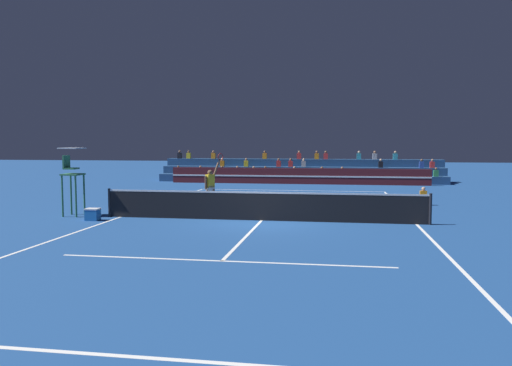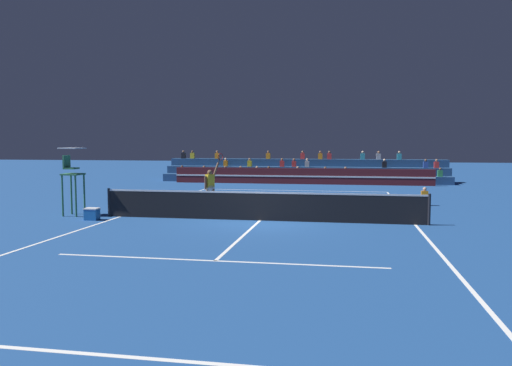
% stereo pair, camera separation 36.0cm
% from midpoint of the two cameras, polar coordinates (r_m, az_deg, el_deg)
% --- Properties ---
extents(ground_plane, '(120.00, 120.00, 0.00)m').
position_cam_midpoint_polar(ground_plane, '(18.39, 0.08, -4.31)').
color(ground_plane, navy).
extents(court_lines, '(11.10, 23.90, 0.01)m').
position_cam_midpoint_polar(court_lines, '(18.39, 0.08, -4.30)').
color(court_lines, white).
rests_on(court_lines, ground).
extents(tennis_net, '(12.00, 0.10, 1.10)m').
position_cam_midpoint_polar(tennis_net, '(18.32, 0.08, -2.63)').
color(tennis_net, black).
rests_on(tennis_net, ground).
extents(sponsor_banner_wall, '(18.00, 0.26, 1.10)m').
position_cam_midpoint_polar(sponsor_banner_wall, '(34.92, 4.44, 0.79)').
color(sponsor_banner_wall, '#51191E').
rests_on(sponsor_banner_wall, ground).
extents(bleacher_stand, '(20.80, 2.85, 2.28)m').
position_cam_midpoint_polar(bleacher_stand, '(37.43, 4.75, 1.20)').
color(bleacher_stand, navy).
rests_on(bleacher_stand, ground).
extents(umpire_chair, '(0.76, 0.84, 2.67)m').
position_cam_midpoint_polar(umpire_chair, '(20.75, -20.77, 1.17)').
color(umpire_chair, '#337047').
rests_on(umpire_chair, ground).
extents(ball_kid_courtside, '(0.30, 0.36, 0.84)m').
position_cam_midpoint_polar(ball_kid_courtside, '(24.06, 18.17, -1.65)').
color(ball_kid_courtside, black).
rests_on(ball_kid_courtside, ground).
extents(tennis_player, '(0.72, 0.92, 2.46)m').
position_cam_midpoint_polar(tennis_player, '(21.31, -5.69, -0.44)').
color(tennis_player, brown).
rests_on(tennis_player, ground).
extents(tennis_ball, '(0.07, 0.07, 0.07)m').
position_cam_midpoint_polar(tennis_ball, '(25.95, 7.72, -1.69)').
color(tennis_ball, '#C6DB33').
rests_on(tennis_ball, ground).
extents(equipment_cooler, '(0.50, 0.38, 0.45)m').
position_cam_midpoint_polar(equipment_cooler, '(19.41, -18.67, -3.41)').
color(equipment_cooler, '#1E66B2').
rests_on(equipment_cooler, ground).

